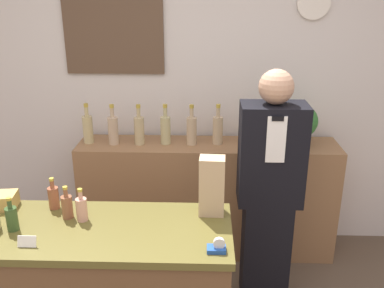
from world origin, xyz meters
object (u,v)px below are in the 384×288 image
Objects in this scene: paper_bag at (212,186)px; tape_dispenser at (217,247)px; potted_plant at (301,124)px; shopkeeper at (269,193)px.

tape_dispenser is at bearing -86.17° from paper_bag.
paper_bag reaches higher than tape_dispenser.
tape_dispenser is (0.02, -0.36, -0.14)m from paper_bag.
potted_plant is 0.97× the size of paper_bag.
shopkeeper is at bearing -118.29° from potted_plant.
paper_bag is 3.67× the size of tape_dispenser.
paper_bag is (-0.68, -0.98, -0.05)m from potted_plant.
potted_plant reaches higher than tape_dispenser.
potted_plant reaches higher than paper_bag.
shopkeeper is at bearing 65.88° from tape_dispenser.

